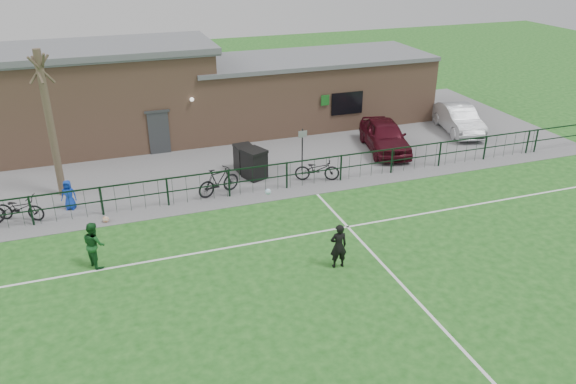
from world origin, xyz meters
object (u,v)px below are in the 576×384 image
object	(u,v)px
bicycle_c	(20,208)
outfield_player	(94,244)
wheelie_bin_right	(254,165)
car_silver	(458,119)
car_maroon	(385,136)
sign_post	(302,150)
bare_tree	(51,126)
bicycle_d	(219,181)
spectator_child	(69,195)
bicycle_e	(317,169)
wheelie_bin_left	(244,159)
ball_ground	(106,219)

from	to	relation	value
bicycle_c	outfield_player	distance (m)	4.96
wheelie_bin_right	car_silver	xyz separation A→B (m)	(12.20, 2.41, 0.10)
car_maroon	car_silver	distance (m)	5.29
wheelie_bin_right	sign_post	size ratio (longest dim) A/B	0.62
car_silver	bicycle_c	bearing A→B (deg)	-158.03
car_silver	bare_tree	bearing A→B (deg)	-162.75
sign_post	car_silver	world-z (taller)	sign_post
bicycle_d	outfield_player	world-z (taller)	outfield_player
spectator_child	wheelie_bin_right	bearing A→B (deg)	18.63
bicycle_e	bare_tree	bearing A→B (deg)	98.16
car_silver	bicycle_c	distance (m)	21.91
wheelie_bin_right	bicycle_d	xyz separation A→B (m)	(-1.86, -1.15, -0.04)
sign_post	car_silver	distance (m)	10.19
outfield_player	car_silver	bearing A→B (deg)	-91.92
wheelie_bin_left	bicycle_c	xyz separation A→B (m)	(-9.25, -1.86, -0.07)
bicycle_e	outfield_player	distance (m)	10.22
bicycle_e	ball_ground	world-z (taller)	bicycle_e
bare_tree	sign_post	size ratio (longest dim) A/B	3.00
car_silver	bicycle_e	distance (m)	10.31
bare_tree	car_silver	distance (m)	20.38
wheelie_bin_right	bicycle_d	distance (m)	2.19
bicycle_e	ball_ground	size ratio (longest dim) A/B	7.90
wheelie_bin_right	bicycle_c	size ratio (longest dim) A/B	0.66
wheelie_bin_left	outfield_player	distance (m)	9.04
ball_ground	spectator_child	bearing A→B (deg)	127.72
car_silver	bicycle_e	size ratio (longest dim) A/B	2.25
car_silver	car_maroon	bearing A→B (deg)	-153.30
car_silver	spectator_child	distance (m)	20.12
bare_tree	bicycle_e	distance (m)	11.03
ball_ground	bicycle_c	bearing A→B (deg)	157.57
bicycle_e	bicycle_d	bearing A→B (deg)	109.72
bicycle_c	car_maroon	bearing A→B (deg)	-58.73
bare_tree	outfield_player	xyz separation A→B (m)	(1.12, -6.14, -2.22)
bare_tree	car_silver	world-z (taller)	bare_tree
bare_tree	wheelie_bin_right	world-z (taller)	bare_tree
car_maroon	wheelie_bin_left	bearing A→B (deg)	-165.72
bicycle_e	ball_ground	bearing A→B (deg)	116.06
wheelie_bin_left	ball_ground	world-z (taller)	wheelie_bin_left
car_maroon	bicycle_d	size ratio (longest dim) A/B	2.30
wheelie_bin_left	outfield_player	xyz separation A→B (m)	(-6.68, -6.09, 0.19)
car_silver	bicycle_e	xyz separation A→B (m)	(-9.68, -3.56, -0.21)
bicycle_d	bare_tree	bearing A→B (deg)	50.69
sign_post	outfield_player	bearing A→B (deg)	-150.29
spectator_child	bicycle_d	bearing A→B (deg)	8.64
bicycle_c	spectator_child	xyz separation A→B (m)	(1.76, 0.37, 0.11)
spectator_child	bicycle_e	bearing A→B (deg)	11.20
car_maroon	bicycle_e	xyz separation A→B (m)	(-4.54, -2.33, -0.25)
sign_post	bicycle_c	distance (m)	11.79
sign_post	outfield_player	xyz separation A→B (m)	(-9.17, -5.23, -0.24)
wheelie_bin_left	bicycle_e	distance (m)	3.44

